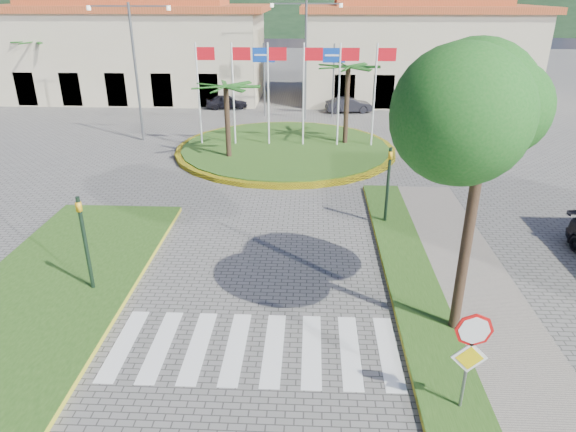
{
  "coord_description": "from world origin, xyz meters",
  "views": [
    {
      "loc": [
        1.48,
        -6.89,
        8.64
      ],
      "look_at": [
        0.8,
        8.0,
        2.06
      ],
      "focal_mm": 32.0,
      "sensor_mm": 36.0,
      "label": 1
    }
  ],
  "objects_px": {
    "deciduous_tree": "(481,150)",
    "white_van": "(175,96)",
    "roundabout_island": "(286,148)",
    "car_dark_b": "(349,105)",
    "car_dark_a": "(227,101)",
    "stop_sign": "(471,348)"
  },
  "relations": [
    {
      "from": "roundabout_island",
      "to": "car_dark_b",
      "type": "xyz_separation_m",
      "value": [
        4.32,
        10.6,
        0.4
      ]
    },
    {
      "from": "white_van",
      "to": "car_dark_a",
      "type": "xyz_separation_m",
      "value": [
        4.58,
        -1.79,
        -0.01
      ]
    },
    {
      "from": "stop_sign",
      "to": "deciduous_tree",
      "type": "xyz_separation_m",
      "value": [
        0.6,
        3.04,
        3.38
      ]
    },
    {
      "from": "stop_sign",
      "to": "car_dark_a",
      "type": "bearing_deg",
      "value": 107.77
    },
    {
      "from": "car_dark_a",
      "to": "white_van",
      "type": "bearing_deg",
      "value": 58.3
    },
    {
      "from": "roundabout_island",
      "to": "car_dark_a",
      "type": "height_order",
      "value": "roundabout_island"
    },
    {
      "from": "car_dark_b",
      "to": "white_van",
      "type": "bearing_deg",
      "value": 69.98
    },
    {
      "from": "car_dark_a",
      "to": "car_dark_b",
      "type": "height_order",
      "value": "car_dark_b"
    },
    {
      "from": "car_dark_b",
      "to": "deciduous_tree",
      "type": "bearing_deg",
      "value": 173.58
    },
    {
      "from": "roundabout_island",
      "to": "deciduous_tree",
      "type": "distance_m",
      "value": 18.55
    },
    {
      "from": "stop_sign",
      "to": "white_van",
      "type": "relative_size",
      "value": 0.64
    },
    {
      "from": "deciduous_tree",
      "to": "car_dark_b",
      "type": "height_order",
      "value": "deciduous_tree"
    },
    {
      "from": "stop_sign",
      "to": "car_dark_a",
      "type": "height_order",
      "value": "stop_sign"
    },
    {
      "from": "deciduous_tree",
      "to": "car_dark_b",
      "type": "distance_m",
      "value": 28.01
    },
    {
      "from": "roundabout_island",
      "to": "deciduous_tree",
      "type": "height_order",
      "value": "deciduous_tree"
    },
    {
      "from": "white_van",
      "to": "car_dark_a",
      "type": "relative_size",
      "value": 1.25
    },
    {
      "from": "white_van",
      "to": "car_dark_b",
      "type": "relative_size",
      "value": 1.18
    },
    {
      "from": "white_van",
      "to": "car_dark_b",
      "type": "height_order",
      "value": "car_dark_b"
    },
    {
      "from": "deciduous_tree",
      "to": "white_van",
      "type": "distance_m",
      "value": 34.34
    },
    {
      "from": "roundabout_island",
      "to": "car_dark_a",
      "type": "distance_m",
      "value": 12.73
    },
    {
      "from": "stop_sign",
      "to": "car_dark_a",
      "type": "relative_size",
      "value": 0.8
    },
    {
      "from": "deciduous_tree",
      "to": "white_van",
      "type": "relative_size",
      "value": 1.65
    }
  ]
}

